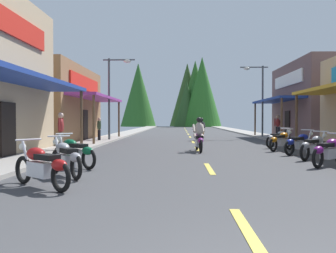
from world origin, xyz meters
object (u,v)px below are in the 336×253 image
(streetlamp_left, at_px, (114,86))
(motorcycle_parked_right_2, at_px, (314,146))
(motorcycle_parked_right_3, at_px, (300,143))
(pedestrian_browsing, at_px, (61,129))
(motorcycle_parked_left_0, at_px, (41,165))
(rider_cruising_trailing, at_px, (202,131))
(motorcycle_parked_right_4, at_px, (281,140))
(motorcycle_parked_left_1, at_px, (66,157))
(rider_cruising_lead, at_px, (199,137))
(pedestrian_waiting, at_px, (99,128))
(motorcycle_parked_left_2, at_px, (74,152))
(motorcycle_parked_right_1, at_px, (329,151))
(pedestrian_by_shop, at_px, (278,125))
(streetlamp_right, at_px, (258,90))
(motorcycle_parked_right_5, at_px, (279,138))

(streetlamp_left, relative_size, motorcycle_parked_right_2, 3.44)
(motorcycle_parked_right_3, relative_size, pedestrian_browsing, 0.99)
(motorcycle_parked_left_0, height_order, rider_cruising_trailing, rider_cruising_trailing)
(motorcycle_parked_right_4, bearing_deg, motorcycle_parked_left_1, 179.00)
(rider_cruising_lead, bearing_deg, motorcycle_parked_left_1, 147.98)
(pedestrian_browsing, xyz_separation_m, pedestrian_waiting, (0.02, 7.31, -0.13))
(motorcycle_parked_right_4, distance_m, pedestrian_browsing, 10.05)
(motorcycle_parked_right_4, xyz_separation_m, motorcycle_parked_left_2, (-7.95, -5.89, 0.00))
(motorcycle_parked_right_1, distance_m, motorcycle_parked_left_1, 7.91)
(motorcycle_parked_right_3, xyz_separation_m, motorcycle_parked_left_2, (-8.22, -4.18, 0.00))
(pedestrian_by_shop, bearing_deg, pedestrian_waiting, 146.04)
(motorcycle_parked_right_2, relative_size, pedestrian_browsing, 0.91)
(streetlamp_right, bearing_deg, rider_cruising_lead, -114.32)
(motorcycle_parked_right_2, distance_m, motorcycle_parked_right_3, 1.77)
(streetlamp_left, height_order, motorcycle_parked_right_5, streetlamp_left)
(motorcycle_parked_left_1, bearing_deg, motorcycle_parked_right_2, -100.17)
(rider_cruising_lead, relative_size, rider_cruising_trailing, 1.00)
(motorcycle_parked_right_2, bearing_deg, streetlamp_left, 87.82)
(streetlamp_right, relative_size, motorcycle_parked_left_1, 3.19)
(streetlamp_right, distance_m, pedestrian_by_shop, 3.07)
(motorcycle_parked_right_2, distance_m, rider_cruising_trailing, 11.87)
(pedestrian_by_shop, bearing_deg, rider_cruising_trailing, 150.70)
(motorcycle_parked_right_3, bearing_deg, streetlamp_right, 47.27)
(motorcycle_parked_left_2, height_order, rider_cruising_lead, rider_cruising_lead)
(rider_cruising_trailing, xyz_separation_m, pedestrian_browsing, (-6.76, -9.05, 0.38))
(streetlamp_right, height_order, motorcycle_parked_right_5, streetlamp_right)
(rider_cruising_trailing, distance_m, pedestrian_by_shop, 6.50)
(streetlamp_left, bearing_deg, motorcycle_parked_right_2, -48.35)
(motorcycle_parked_right_5, bearing_deg, motorcycle_parked_left_1, -170.10)
(pedestrian_browsing, bearing_deg, motorcycle_parked_right_3, -3.78)
(streetlamp_left, bearing_deg, pedestrian_by_shop, 16.51)
(motorcycle_parked_right_2, relative_size, pedestrian_by_shop, 0.90)
(rider_cruising_lead, xyz_separation_m, rider_cruising_trailing, (0.65, 8.37, 0.00))
(motorcycle_parked_right_4, relative_size, pedestrian_browsing, 0.90)
(motorcycle_parked_right_4, xyz_separation_m, pedestrian_waiting, (-9.95, 6.15, 0.42))
(streetlamp_right, xyz_separation_m, motorcycle_parked_right_4, (-1.39, -11.13, -3.23))
(motorcycle_parked_left_1, xyz_separation_m, rider_cruising_trailing, (4.47, 15.40, 0.17))
(motorcycle_parked_right_5, xyz_separation_m, motorcycle_parked_left_1, (-8.06, -9.28, 0.00))
(streetlamp_right, height_order, motorcycle_parked_left_2, streetlamp_right)
(motorcycle_parked_right_3, bearing_deg, pedestrian_waiting, 104.66)
(motorcycle_parked_right_1, relative_size, motorcycle_parked_left_2, 0.95)
(pedestrian_waiting, bearing_deg, motorcycle_parked_left_0, -112.40)
(streetlamp_right, relative_size, pedestrian_browsing, 3.18)
(motorcycle_parked_right_5, height_order, rider_cruising_trailing, rider_cruising_trailing)
(motorcycle_parked_right_1, distance_m, motorcycle_parked_right_2, 1.89)
(motorcycle_parked_right_3, distance_m, motorcycle_parked_right_4, 1.73)
(rider_cruising_lead, bearing_deg, motorcycle_parked_right_5, -65.45)
(motorcycle_parked_right_4, bearing_deg, rider_cruising_trailing, 66.78)
(motorcycle_parked_right_2, height_order, pedestrian_browsing, pedestrian_browsing)
(motorcycle_parked_right_1, height_order, motorcycle_parked_right_5, same)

